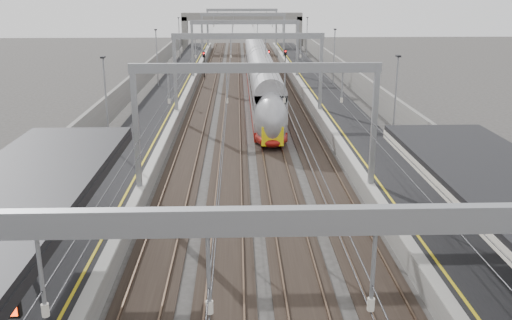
{
  "coord_description": "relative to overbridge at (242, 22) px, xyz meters",
  "views": [
    {
      "loc": [
        -0.95,
        -7.29,
        11.3
      ],
      "look_at": [
        0.0,
        21.61,
        2.53
      ],
      "focal_mm": 40.0,
      "sensor_mm": 36.0,
      "label": 1
    }
  ],
  "objects": [
    {
      "name": "platform_left",
      "position": [
        -8.0,
        -55.0,
        -4.81
      ],
      "size": [
        4.0,
        120.0,
        1.0
      ],
      "primitive_type": "cube",
      "color": "black",
      "rests_on": "ground"
    },
    {
      "name": "platform_right",
      "position": [
        8.0,
        -55.0,
        -4.81
      ],
      "size": [
        4.0,
        120.0,
        1.0
      ],
      "primitive_type": "cube",
      "color": "black",
      "rests_on": "ground"
    },
    {
      "name": "tracks",
      "position": [
        0.0,
        -55.0,
        -5.26
      ],
      "size": [
        11.4,
        140.0,
        0.2
      ],
      "color": "black",
      "rests_on": "ground"
    },
    {
      "name": "overhead_line",
      "position": [
        0.0,
        -48.38,
        0.83
      ],
      "size": [
        13.0,
        140.0,
        6.6
      ],
      "color": "gray",
      "rests_on": "platform_left"
    },
    {
      "name": "overbridge",
      "position": [
        0.0,
        0.0,
        0.0
      ],
      "size": [
        22.0,
        2.2,
        6.9
      ],
      "color": "slate",
      "rests_on": "ground"
    },
    {
      "name": "wall_left",
      "position": [
        -11.2,
        -55.0,
        -3.71
      ],
      "size": [
        0.3,
        120.0,
        3.2
      ],
      "primitive_type": "cube",
      "color": "slate",
      "rests_on": "ground"
    },
    {
      "name": "wall_right",
      "position": [
        11.2,
        -55.0,
        -3.71
      ],
      "size": [
        0.3,
        120.0,
        3.2
      ],
      "primitive_type": "cube",
      "color": "slate",
      "rests_on": "ground"
    },
    {
      "name": "train",
      "position": [
        1.5,
        -47.3,
        -3.36
      ],
      "size": [
        2.49,
        45.35,
        3.94
      ],
      "color": "maroon",
      "rests_on": "ground"
    },
    {
      "name": "signal_green",
      "position": [
        -5.2,
        -33.66,
        -2.89
      ],
      "size": [
        0.32,
        0.32,
        3.48
      ],
      "color": "black",
      "rests_on": "ground"
    },
    {
      "name": "signal_red_near",
      "position": [
        3.2,
        -32.13,
        -2.89
      ],
      "size": [
        0.32,
        0.32,
        3.48
      ],
      "color": "black",
      "rests_on": "ground"
    },
    {
      "name": "signal_red_far",
      "position": [
        5.4,
        -31.6,
        -2.89
      ],
      "size": [
        0.32,
        0.32,
        3.48
      ],
      "color": "black",
      "rests_on": "ground"
    }
  ]
}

